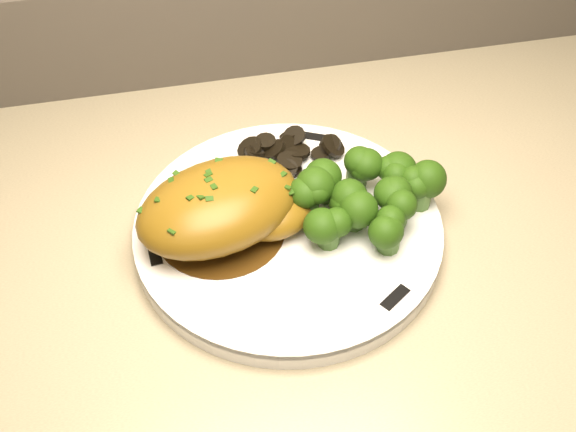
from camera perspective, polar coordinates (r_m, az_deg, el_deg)
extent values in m
cube|color=tan|center=(0.61, -10.00, -9.12)|extent=(2.21, 0.73, 0.03)
cube|color=#4C443A|center=(0.79, -12.86, 13.50)|extent=(2.21, 0.02, 0.12)
cylinder|color=white|center=(0.63, 0.00, -1.17)|extent=(0.35, 0.35, 0.02)
cube|color=black|center=(0.71, 2.18, 6.24)|extent=(0.03, 0.02, 0.00)
cube|color=black|center=(0.61, -10.50, -2.89)|extent=(0.01, 0.03, 0.00)
cube|color=black|center=(0.58, 8.46, -6.41)|extent=(0.03, 0.02, 0.00)
cylinder|color=#3D250B|center=(0.62, -5.34, -0.98)|extent=(0.11, 0.11, 0.00)
ellipsoid|color=#865E17|center=(0.60, -5.52, 0.78)|extent=(0.17, 0.14, 0.06)
ellipsoid|color=#865E17|center=(0.61, -1.00, 0.08)|extent=(0.08, 0.07, 0.03)
cube|color=#23430E|center=(0.58, -9.67, 1.05)|extent=(0.01, 0.00, 0.00)
cube|color=#23430E|center=(0.58, -8.18, 1.91)|extent=(0.01, 0.00, 0.00)
cube|color=#23430E|center=(0.59, -6.67, 2.62)|extent=(0.01, 0.00, 0.00)
cube|color=#23430E|center=(0.59, -5.17, 3.21)|extent=(0.01, 0.00, 0.00)
cube|color=#23430E|center=(0.60, -3.68, 3.66)|extent=(0.01, 0.00, 0.00)
cube|color=#23430E|center=(0.60, -2.21, 3.97)|extent=(0.01, 0.00, 0.00)
cylinder|color=black|center=(0.68, 2.77, 4.69)|extent=(0.02, 0.02, 0.01)
cylinder|color=black|center=(0.69, 2.50, 5.25)|extent=(0.02, 0.02, 0.01)
cylinder|color=black|center=(0.69, 2.00, 5.74)|extent=(0.02, 0.02, 0.01)
cylinder|color=black|center=(0.70, 1.29, 5.52)|extent=(0.02, 0.02, 0.01)
cylinder|color=black|center=(0.69, 0.48, 5.79)|extent=(0.02, 0.02, 0.01)
cylinder|color=black|center=(0.69, -0.39, 5.93)|extent=(0.02, 0.02, 0.02)
cylinder|color=black|center=(0.69, -1.22, 5.35)|extent=(0.02, 0.02, 0.01)
cylinder|color=black|center=(0.69, -1.94, 5.26)|extent=(0.03, 0.03, 0.00)
cylinder|color=black|center=(0.68, -2.49, 5.10)|extent=(0.03, 0.03, 0.01)
cylinder|color=black|center=(0.68, -2.78, 4.30)|extent=(0.02, 0.03, 0.02)
cylinder|color=black|center=(0.67, -2.82, 4.08)|extent=(0.02, 0.02, 0.01)
cylinder|color=black|center=(0.67, -2.58, 3.91)|extent=(0.03, 0.03, 0.01)
cylinder|color=black|center=(0.67, -2.06, 3.20)|extent=(0.03, 0.03, 0.01)
cylinder|color=black|center=(0.66, -1.36, 3.21)|extent=(0.03, 0.03, 0.01)
cylinder|color=black|center=(0.66, -0.50, 3.34)|extent=(0.03, 0.03, 0.02)
cylinder|color=black|center=(0.66, 0.40, 3.00)|extent=(0.02, 0.03, 0.02)
cylinder|color=black|center=(0.66, 1.27, 3.40)|extent=(0.03, 0.03, 0.01)
cylinder|color=black|center=(0.66, 2.00, 3.90)|extent=(0.03, 0.03, 0.01)
cylinder|color=black|center=(0.67, 2.51, 3.87)|extent=(0.03, 0.04, 0.02)
cylinder|color=black|center=(0.68, 2.78, 4.48)|extent=(0.03, 0.03, 0.01)
cylinder|color=#4A7230|center=(0.64, 2.99, 2.23)|extent=(0.02, 0.02, 0.03)
sphere|color=black|center=(0.63, 3.05, 3.34)|extent=(0.03, 0.03, 0.03)
cylinder|color=#4A7230|center=(0.65, 5.46, 3.27)|extent=(0.02, 0.02, 0.03)
sphere|color=black|center=(0.64, 5.57, 4.37)|extent=(0.03, 0.03, 0.03)
cylinder|color=#4A7230|center=(0.65, 8.52, 2.71)|extent=(0.02, 0.02, 0.03)
sphere|color=black|center=(0.64, 8.69, 3.80)|extent=(0.03, 0.03, 0.03)
cylinder|color=#4A7230|center=(0.62, 5.24, 0.07)|extent=(0.02, 0.02, 0.03)
sphere|color=black|center=(0.61, 5.35, 1.18)|extent=(0.03, 0.03, 0.03)
cylinder|color=#4A7230|center=(0.62, 8.64, 0.24)|extent=(0.02, 0.02, 0.03)
sphere|color=black|center=(0.61, 8.82, 1.34)|extent=(0.03, 0.03, 0.03)
cylinder|color=#4A7230|center=(0.64, 10.44, 1.61)|extent=(0.02, 0.02, 0.03)
sphere|color=black|center=(0.63, 10.64, 2.70)|extent=(0.03, 0.03, 0.03)
cylinder|color=#4A7230|center=(0.60, 3.23, -1.39)|extent=(0.02, 0.02, 0.03)
sphere|color=black|center=(0.59, 3.30, -0.29)|extent=(0.03, 0.03, 0.03)
cylinder|color=#4A7230|center=(0.60, 7.98, -1.77)|extent=(0.02, 0.02, 0.03)
sphere|color=black|center=(0.59, 8.15, -0.68)|extent=(0.03, 0.03, 0.03)
cylinder|color=#4A7230|center=(0.62, 1.57, 0.60)|extent=(0.02, 0.02, 0.03)
sphere|color=black|center=(0.61, 1.60, 1.71)|extent=(0.03, 0.03, 0.03)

